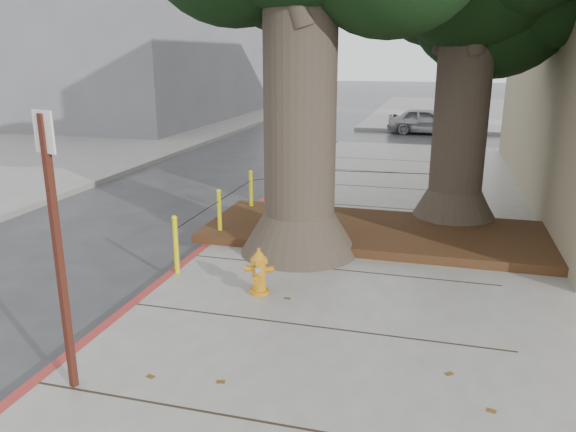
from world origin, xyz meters
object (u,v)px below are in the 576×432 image
(fire_hydrant, at_px, (259,272))
(car_silver, at_px, (427,121))
(signpost, at_px, (57,239))
(car_dark, at_px, (169,113))

(fire_hydrant, height_order, car_silver, car_silver)
(signpost, height_order, car_silver, signpost)
(fire_hydrant, distance_m, car_dark, 21.25)
(fire_hydrant, xyz_separation_m, car_dark, (-10.69, 18.37, 0.17))
(fire_hydrant, relative_size, car_silver, 0.20)
(car_silver, bearing_deg, fire_hydrant, 179.83)
(signpost, relative_size, car_silver, 0.84)
(car_dark, bearing_deg, fire_hydrant, -61.93)
(car_dark, bearing_deg, car_silver, 0.47)
(fire_hydrant, relative_size, car_dark, 0.15)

